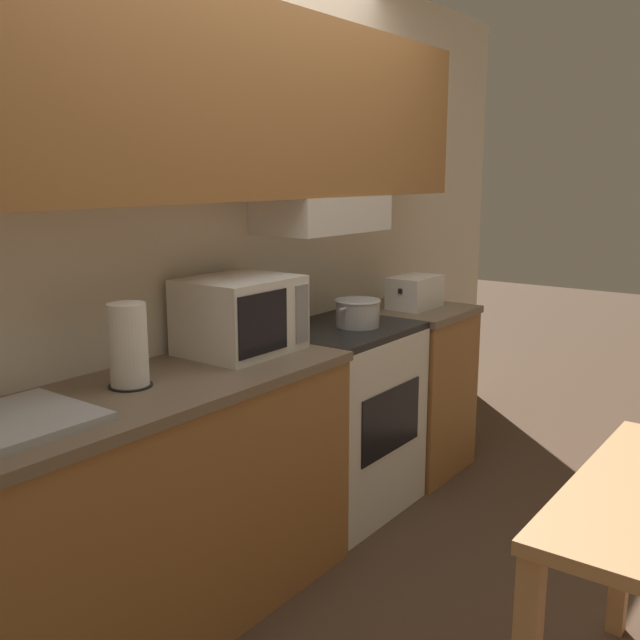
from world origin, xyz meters
TOP-DOWN VIEW (x-y plane):
  - ground_plane at (0.00, 0.00)m, footprint 16.00×16.00m
  - wall_back at (0.01, -0.07)m, footprint 5.32×0.38m
  - lower_counter_main at (-0.63, -0.28)m, footprint 1.69×0.58m
  - lower_counter_right_stub at (1.19, -0.28)m, footprint 0.55×0.58m
  - stove_range at (0.57, -0.27)m, footprint 0.69×0.55m
  - cooking_pot at (0.62, -0.32)m, footprint 0.29×0.21m
  - microwave at (-0.05, -0.21)m, footprint 0.43×0.36m
  - toaster at (1.20, -0.30)m, footprint 0.31×0.19m
  - paper_towel_roll at (-0.61, -0.24)m, footprint 0.14×0.14m

SIDE VIEW (x-z plane):
  - ground_plane at x=0.00m, z-range 0.00..0.00m
  - stove_range at x=0.57m, z-range 0.00..0.89m
  - lower_counter_main at x=-0.63m, z-range 0.00..0.89m
  - lower_counter_right_stub at x=1.19m, z-range 0.00..0.89m
  - cooking_pot at x=0.62m, z-range 0.89..1.02m
  - toaster at x=1.20m, z-range 0.89..1.05m
  - paper_towel_roll at x=-0.61m, z-range 0.88..1.16m
  - microwave at x=-0.05m, z-range 0.89..1.18m
  - wall_back at x=0.01m, z-range 0.28..2.83m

